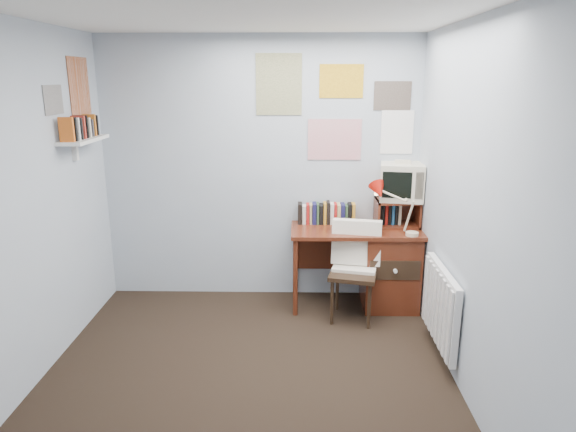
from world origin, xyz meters
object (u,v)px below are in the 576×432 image
Objects in this scene: desk_chair at (353,274)px; radiator at (441,306)px; crt_tv at (402,180)px; tv_riser at (397,213)px; wall_shelf at (84,140)px; desk at (384,265)px; desk_lamp at (413,213)px.

desk_chair is 1.07× the size of radiator.
crt_tv is at bearing 55.95° from desk_chair.
tv_riser is (0.43, 0.42, 0.46)m from desk_chair.
crt_tv is 0.63× the size of wall_shelf.
crt_tv reaches higher than desk.
desk_chair is at bearing -127.77° from crt_tv.
desk is 2.87m from wall_shelf.
radiator is at bearing -32.94° from desk_chair.
crt_tv is at bearing 31.92° from tv_riser.
desk_lamp reaches higher than radiator.
radiator is at bearing -73.32° from crt_tv.
desk_lamp is 1.03× the size of tv_riser.
desk_lamp is at bearing -75.40° from tv_riser.
desk is at bearing 56.90° from desk_chair.
desk_chair is at bearing -136.09° from desk.
radiator is (0.17, -1.04, -0.47)m from tv_riser.
tv_riser is 2.83m from wall_shelf.
crt_tv reaches higher than desk_chair.
desk_chair is 2.15× the size of tv_riser.
crt_tv is (0.47, 0.44, 0.77)m from desk_chair.
wall_shelf is (-2.26, -0.07, 1.19)m from desk_chair.
desk_lamp is (0.52, 0.10, 0.54)m from desk_chair.
desk is 1.94× the size of wall_shelf.
desk_chair reaches higher than desk.
desk_chair is at bearing 1.90° from wall_shelf.
desk_chair is 0.87m from radiator.
radiator is (0.60, -0.62, -0.01)m from desk_chair.
radiator is at bearing -72.76° from desk.
desk is 0.44m from desk_chair.
desk_lamp is 1.05× the size of crt_tv.
crt_tv is 2.80m from wall_shelf.
wall_shelf is at bearing -171.60° from desk.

